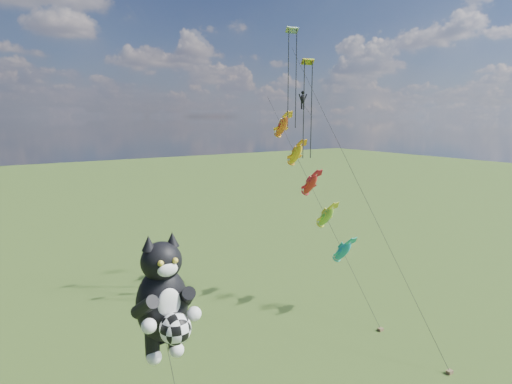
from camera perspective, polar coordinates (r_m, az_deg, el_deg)
cat_kite_rig at (r=20.63m, az=-12.19°, el=-13.66°), size 2.80×4.20×11.32m
fish_windsock_rig at (r=39.23m, az=7.27°, el=0.96°), size 0.86×15.97×18.50m
parafoil_rig at (r=37.74m, az=6.59°, el=12.80°), size 1.83×17.52×24.30m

